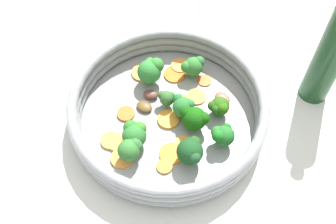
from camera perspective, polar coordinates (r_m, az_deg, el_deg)
name	(u,v)px	position (r m, az deg, el deg)	size (l,w,h in m)	color
ground_plane	(168,119)	(0.76, 0.00, -1.07)	(4.00, 4.00, 0.00)	white
skillet	(168,118)	(0.76, 0.00, -0.86)	(0.35, 0.35, 0.01)	#939699
skillet_rim_wall	(168,108)	(0.73, 0.00, 0.62)	(0.37, 0.37, 0.06)	#91979E
skillet_handle	(193,14)	(0.93, 3.66, 14.04)	(0.02, 0.02, 0.21)	#999B9E
skillet_rivet_left	(205,57)	(0.85, 5.44, 7.98)	(0.01, 0.01, 0.01)	#909795
skillet_rivet_right	(162,50)	(0.86, -0.88, 8.98)	(0.01, 0.01, 0.01)	#979595
carrot_slice_0	(196,97)	(0.78, 4.14, 2.24)	(0.04, 0.04, 0.00)	orange
carrot_slice_1	(122,158)	(0.71, -6.69, -6.66)	(0.04, 0.04, 0.01)	#F9943B
carrot_slice_2	(180,66)	(0.83, 1.80, 6.72)	(0.04, 0.04, 0.01)	orange
carrot_slice_3	(167,119)	(0.75, -0.15, -1.09)	(0.04, 0.04, 0.01)	orange
carrot_slice_4	(175,74)	(0.81, 0.97, 5.51)	(0.04, 0.04, 0.00)	orange
carrot_slice_5	(126,114)	(0.76, -6.12, -0.26)	(0.03, 0.03, 0.00)	orange
carrot_slice_6	(184,101)	(0.77, 2.32, 1.66)	(0.03, 0.03, 0.00)	orange
carrot_slice_7	(142,73)	(0.82, -3.73, 5.72)	(0.05, 0.05, 0.00)	#F2963F
carrot_slice_8	(173,153)	(0.71, 0.68, -6.04)	(0.04, 0.04, 0.00)	orange
carrot_slice_9	(204,81)	(0.81, 5.32, 4.56)	(0.03, 0.03, 0.00)	#D85F22
carrot_slice_10	(164,166)	(0.70, -0.52, -7.90)	(0.03, 0.03, 0.00)	orange
carrot_slice_11	(111,141)	(0.73, -8.32, -4.15)	(0.04, 0.04, 0.01)	#EB9A3D
carrot_slice_12	(117,143)	(0.73, -7.39, -4.42)	(0.04, 0.04, 0.01)	#F0903D
carrot_slice_13	(184,145)	(0.72, 2.36, -4.75)	(0.04, 0.04, 0.00)	#EB973D
broccoli_floret_0	(151,70)	(0.78, -2.54, 6.10)	(0.05, 0.05, 0.06)	#7DB165
broccoli_floret_1	(191,150)	(0.68, 3.37, -5.58)	(0.05, 0.05, 0.06)	#84B26A
broccoli_floret_2	(219,106)	(0.74, 7.40, 0.81)	(0.04, 0.04, 0.04)	#6B9457
broccoli_floret_3	(194,118)	(0.72, 3.86, -0.90)	(0.05, 0.05, 0.05)	#80AF64
broccoli_floret_4	(182,105)	(0.73, 2.11, 1.04)	(0.04, 0.04, 0.05)	#5D9549
broccoli_floret_5	(130,149)	(0.68, -5.47, -5.40)	(0.04, 0.04, 0.05)	#7BAB5F
broccoli_floret_6	(223,135)	(0.71, 7.92, -3.32)	(0.04, 0.04, 0.05)	#82A55C
broccoli_floret_7	(167,98)	(0.75, -0.20, 2.03)	(0.03, 0.03, 0.04)	#8AA970
broccoli_floret_8	(134,134)	(0.70, -4.91, -3.18)	(0.04, 0.05, 0.05)	#649848
broccoli_floret_9	(194,66)	(0.80, 3.75, 6.72)	(0.05, 0.04, 0.05)	#779E5D
mushroom_piece_0	(223,98)	(0.78, 7.92, 2.01)	(0.03, 0.03, 0.01)	#8A5D45
mushroom_piece_1	(151,95)	(0.78, -2.52, 2.55)	(0.03, 0.02, 0.01)	brown
mushroom_piece_2	(144,107)	(0.76, -3.46, 0.79)	(0.03, 0.02, 0.01)	brown
oil_bottle	(331,55)	(0.77, 22.58, 7.65)	(0.06, 0.06, 0.27)	#193D1E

